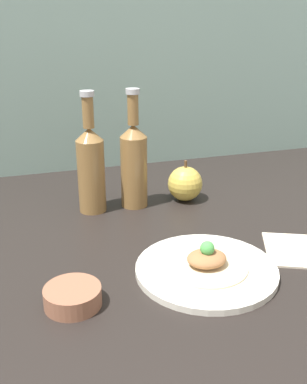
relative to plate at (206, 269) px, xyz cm
name	(u,v)px	position (x,y,z in cm)	size (l,w,h in cm)	color
ground_plane	(173,250)	(-1.74, 13.17, -2.77)	(180.00, 110.00, 4.00)	black
wall_backsplash	(111,29)	(-1.74, 66.67, 39.23)	(180.00, 3.00, 80.00)	#84A399
plate	(206,269)	(0.00, 0.00, 0.00)	(25.85, 25.85, 1.46)	silver
plated_food	(207,261)	(0.00, 0.00, 1.72)	(15.01, 15.01, 5.11)	beige
cider_bottle_left	(91,166)	(-14.60, 34.06, 10.26)	(6.42, 6.42, 28.40)	olive
cider_bottle_right	(134,162)	(-4.28, 34.06, 10.26)	(6.42, 6.42, 28.40)	olive
apple	(185,184)	(8.76, 33.51, 3.58)	(8.70, 8.70, 10.37)	gold
napkin	(304,250)	(21.70, 1.33, -0.37)	(19.41, 18.73, 0.80)	beige
dipping_bowl	(73,297)	(-24.51, -2.56, 0.82)	(9.33, 9.33, 3.20)	#996047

